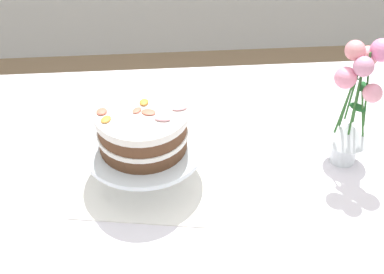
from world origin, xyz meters
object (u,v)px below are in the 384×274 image
object	(u,v)px
cake_stand	(144,152)
layer_cake	(142,129)
dining_table	(222,203)
flower_vase	(354,106)

from	to	relation	value
cake_stand	layer_cake	bearing A→B (deg)	-116.91
dining_table	flower_vase	distance (m)	0.41
dining_table	cake_stand	distance (m)	0.26
dining_table	layer_cake	distance (m)	0.31
dining_table	flower_vase	bearing A→B (deg)	8.36
flower_vase	layer_cake	bearing A→B (deg)	-176.48
cake_stand	flower_vase	xyz separation A→B (m)	(0.51, 0.03, 0.09)
cake_stand	flower_vase	world-z (taller)	flower_vase
cake_stand	layer_cake	world-z (taller)	layer_cake
cake_stand	flower_vase	size ratio (longest dim) A/B	0.85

